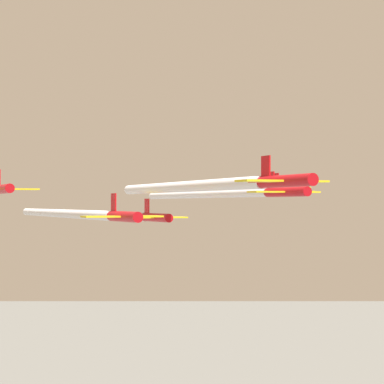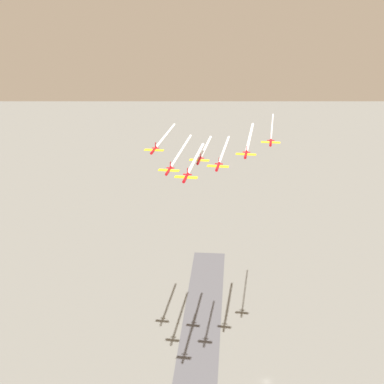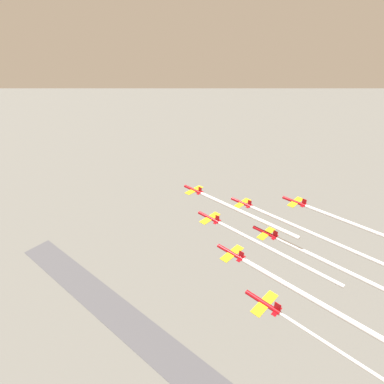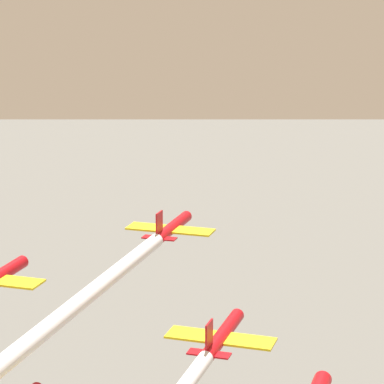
# 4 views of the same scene
# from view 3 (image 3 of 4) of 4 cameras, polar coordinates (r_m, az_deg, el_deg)

# --- Properties ---
(runway_strip) EXTENTS (207.53, 356.94, 0.20)m
(runway_strip) POSITION_cam_3_polar(r_m,az_deg,el_deg) (216.84, 0.13, -31.69)
(runway_strip) COLOR #47474C
(runway_strip) RESTS_ON ground_plane
(jet_0) EXTENTS (8.48, 8.64, 3.06)m
(jet_0) POSITION_cam_3_polar(r_m,az_deg,el_deg) (119.33, 0.32, 0.42)
(jet_0) COLOR #B20C14
(jet_1) EXTENTS (8.48, 8.64, 3.06)m
(jet_1) POSITION_cam_3_polar(r_m,az_deg,el_deg) (103.97, 3.36, -4.91)
(jet_1) COLOR #B20C14
(jet_2) EXTENTS (8.48, 8.64, 3.06)m
(jet_2) POSITION_cam_3_polar(r_m,az_deg,el_deg) (118.92, 9.50, -2.04)
(jet_2) COLOR #B20C14
(jet_3) EXTENTS (8.48, 8.64, 3.06)m
(jet_3) POSITION_cam_3_polar(r_m,az_deg,el_deg) (89.49, 7.52, -11.43)
(jet_3) COLOR #B20C14
(jet_4) EXTENTS (8.48, 8.64, 3.06)m
(jet_4) POSITION_cam_3_polar(r_m,az_deg,el_deg) (105.14, 13.88, -7.54)
(jet_4) COLOR #B20C14
(jet_5) EXTENTS (8.48, 8.64, 3.06)m
(jet_5) POSITION_cam_3_polar(r_m,az_deg,el_deg) (118.39, 19.01, -1.76)
(jet_5) COLOR #B20C14
(jet_6) EXTENTS (8.48, 8.64, 3.06)m
(jet_6) POSITION_cam_3_polar(r_m,az_deg,el_deg) (76.76, 13.51, -19.83)
(jet_6) COLOR #B20C14
(smoke_trail_0) EXTENTS (23.04, 34.91, 1.28)m
(smoke_trail_0) POSITION_cam_3_polar(r_m,az_deg,el_deg) (106.56, 10.02, -4.02)
(smoke_trail_0) COLOR white
(smoke_trail_1) EXTENTS (23.04, 35.09, 1.06)m
(smoke_trail_1) POSITION_cam_3_polar(r_m,az_deg,el_deg) (93.47, 15.16, -10.66)
(smoke_trail_1) COLOR white
(smoke_trail_2) EXTENTS (28.29, 43.20, 1.15)m
(smoke_trail_2) POSITION_cam_3_polar(r_m,az_deg,el_deg) (108.66, 22.39, -7.53)
(smoke_trail_2) COLOR white
(smoke_trail_3) EXTENTS (27.99, 42.58, 1.34)m
(smoke_trail_3) POSITION_cam_3_polar(r_m,az_deg,el_deg) (81.66, 25.09, -19.76)
(smoke_trail_3) COLOR white
(smoke_trail_4) EXTENTS (19.74, 29.82, 1.23)m
(smoke_trail_4) POSITION_cam_3_polar(r_m,az_deg,el_deg) (99.51, 24.71, -12.25)
(smoke_trail_4) COLOR white
(smoke_trail_5) EXTENTS (23.96, 36.41, 1.19)m
(smoke_trail_5) POSITION_cam_3_polar(r_m,az_deg,el_deg) (112.93, 30.54, -6.24)
(smoke_trail_5) COLOR white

